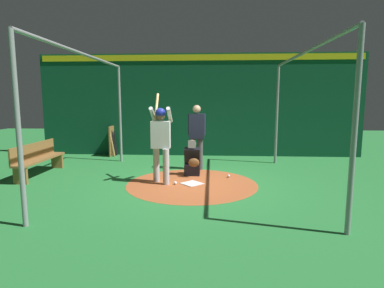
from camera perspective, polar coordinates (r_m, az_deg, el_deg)
ground_plane at (r=7.40m, az=0.00°, el=-7.30°), size 27.21×27.21×0.00m
dirt_circle at (r=7.40m, az=0.00°, el=-7.28°), size 3.07×3.07×0.01m
home_plate at (r=7.40m, az=0.00°, el=-7.21°), size 0.59×0.59×0.01m
batter at (r=7.33m, az=-5.74°, el=1.15°), size 0.68×0.49×2.12m
catcher at (r=8.18m, az=0.05°, el=-3.18°), size 0.58×0.40×0.94m
umpire at (r=8.74m, az=0.86°, el=1.94°), size 0.23×0.49×1.82m
back_wall at (r=11.03m, az=1.25°, el=7.14°), size 0.23×11.21×3.54m
cage_frame at (r=7.14m, az=0.00°, el=9.11°), size 5.34×4.98×3.02m
bat_rack at (r=11.41m, az=-14.20°, el=0.41°), size 0.70×0.20×1.05m
bench at (r=9.08m, az=-26.29°, el=-2.33°), size 2.00×0.36×0.85m
baseball_0 at (r=8.04m, az=6.70°, el=-5.80°), size 0.07×0.07×0.07m
baseball_1 at (r=7.34m, az=-3.08°, el=-7.11°), size 0.07×0.07×0.07m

